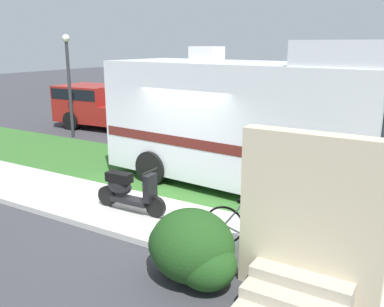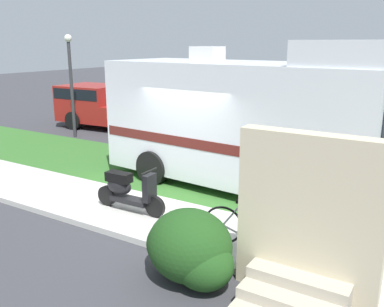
{
  "view_description": "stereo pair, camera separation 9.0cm",
  "coord_description": "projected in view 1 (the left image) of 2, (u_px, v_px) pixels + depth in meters",
  "views": [
    {
      "loc": [
        5.13,
        -7.63,
        3.55
      ],
      "look_at": [
        0.36,
        0.3,
        1.1
      ],
      "focal_mm": 39.34,
      "sensor_mm": 36.0,
      "label": 1
    },
    {
      "loc": [
        5.21,
        -7.58,
        3.55
      ],
      "look_at": [
        0.36,
        0.3,
        1.1
      ],
      "focal_mm": 39.34,
      "sensor_mm": 36.0,
      "label": 2
    }
  ],
  "objects": [
    {
      "name": "motorhome_rv",
      "position": [
        245.0,
        120.0,
        10.21
      ],
      "size": [
        7.01,
        3.04,
        3.6
      ],
      "color": "silver",
      "rests_on": "ground"
    },
    {
      "name": "pickup_truck_far",
      "position": [
        201.0,
        101.0,
        19.6
      ],
      "size": [
        5.21,
        2.39,
        1.71
      ],
      "color": "silver",
      "rests_on": "ground"
    },
    {
      "name": "porch_steps",
      "position": [
        307.0,
        237.0,
        5.76
      ],
      "size": [
        2.0,
        1.26,
        2.4
      ],
      "color": "#B2A893",
      "rests_on": "ground"
    },
    {
      "name": "bush_by_porch",
      "position": [
        191.0,
        249.0,
        6.36
      ],
      "size": [
        1.58,
        1.19,
        1.12
      ],
      "color": "#1E4719",
      "rests_on": "ground"
    },
    {
      "name": "bottle_green",
      "position": [
        344.0,
        254.0,
        6.86
      ],
      "size": [
        0.07,
        0.07,
        0.22
      ],
      "color": "brown",
      "rests_on": "ground"
    },
    {
      "name": "grass_strip",
      "position": [
        204.0,
        181.0,
        11.02
      ],
      "size": [
        24.0,
        3.4,
        0.08
      ],
      "color": "#336628",
      "rests_on": "ground"
    },
    {
      "name": "scooter",
      "position": [
        128.0,
        190.0,
        8.75
      ],
      "size": [
        1.71,
        0.5,
        0.97
      ],
      "color": "black",
      "rests_on": "ground"
    },
    {
      "name": "sidewalk",
      "position": [
        140.0,
        215.0,
        8.78
      ],
      "size": [
        24.0,
        2.0,
        0.12
      ],
      "color": "beige",
      "rests_on": "ground"
    },
    {
      "name": "bicycle",
      "position": [
        254.0,
        227.0,
        7.15
      ],
      "size": [
        1.7,
        0.56,
        0.91
      ],
      "color": "black",
      "rests_on": "ground"
    },
    {
      "name": "street_lamp_post",
      "position": [
        69.0,
        75.0,
        15.65
      ],
      "size": [
        0.28,
        0.28,
        3.84
      ],
      "color": "#333338",
      "rests_on": "ground"
    },
    {
      "name": "pickup_truck_near",
      "position": [
        107.0,
        106.0,
        17.78
      ],
      "size": [
        5.58,
        2.44,
        1.78
      ],
      "color": "maroon",
      "rests_on": "ground"
    },
    {
      "name": "ground_plane",
      "position": [
        172.0,
        200.0,
        9.79
      ],
      "size": [
        80.0,
        80.0,
        0.0
      ],
      "primitive_type": "plane",
      "color": "#38383D"
    }
  ]
}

